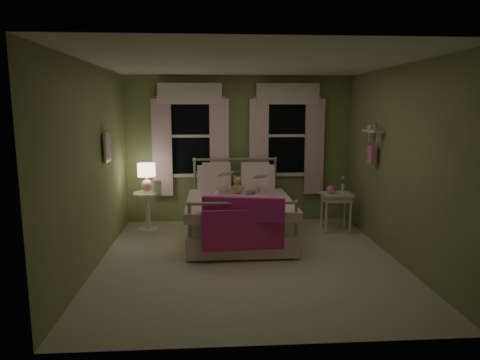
{
  "coord_description": "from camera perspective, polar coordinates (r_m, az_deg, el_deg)",
  "views": [
    {
      "loc": [
        -0.49,
        -5.5,
        2.05
      ],
      "look_at": [
        -0.08,
        0.64,
        1.0
      ],
      "focal_mm": 32.0,
      "sensor_mm": 36.0,
      "label": 1
    }
  ],
  "objects": [
    {
      "name": "bud_vase",
      "position": [
        7.29,
        13.58,
        -0.54
      ],
      "size": [
        0.06,
        0.06,
        0.28
      ],
      "color": "white",
      "rests_on": "nightstand_right"
    },
    {
      "name": "child_right",
      "position": [
        7.04,
        1.85,
        0.24
      ],
      "size": [
        0.39,
        0.36,
        0.65
      ],
      "primitive_type": "imported",
      "rotation": [
        0.0,
        0.0,
        2.7
      ],
      "color": "#F7D1DD",
      "rests_on": "bed"
    },
    {
      "name": "book_right",
      "position": [
        6.79,
        2.06,
        0.1
      ],
      "size": [
        0.22,
        0.15,
        0.26
      ],
      "primitive_type": "imported",
      "rotation": [
        1.22,
        0.0,
        0.21
      ],
      "color": "beige",
      "rests_on": "child_right"
    },
    {
      "name": "wall_shelf",
      "position": [
        6.67,
        17.21,
        4.73
      ],
      "size": [
        0.15,
        0.5,
        0.6
      ],
      "color": "white",
      "rests_on": "room_shell"
    },
    {
      "name": "framed_picture",
      "position": [
        6.3,
        -17.26,
        4.24
      ],
      "size": [
        0.03,
        0.32,
        0.42
      ],
      "color": "beige",
      "rests_on": "room_shell"
    },
    {
      "name": "nightstand_right",
      "position": [
        7.26,
        12.72,
        -2.48
      ],
      "size": [
        0.5,
        0.4,
        0.64
      ],
      "color": "white",
      "rests_on": "ground"
    },
    {
      "name": "book_nightstand",
      "position": [
        7.19,
        -11.58,
        -1.68
      ],
      "size": [
        0.22,
        0.26,
        0.02
      ],
      "primitive_type": "imported",
      "rotation": [
        0.0,
        0.0,
        -0.26
      ],
      "color": "beige",
      "rests_on": "nightstand_left"
    },
    {
      "name": "window_right",
      "position": [
        7.66,
        6.27,
        6.42
      ],
      "size": [
        1.34,
        0.13,
        1.96
      ],
      "color": "black",
      "rests_on": "room_shell"
    },
    {
      "name": "child_left",
      "position": [
        7.0,
        -2.71,
        0.73
      ],
      "size": [
        0.33,
        0.26,
        0.79
      ],
      "primitive_type": "imported",
      "rotation": [
        0.0,
        0.0,
        2.87
      ],
      "color": "#F7D1DD",
      "rests_on": "bed"
    },
    {
      "name": "table_lamp",
      "position": [
        7.23,
        -12.36,
        0.74
      ],
      "size": [
        0.29,
        0.29,
        0.46
      ],
      "color": "#EFA58D",
      "rests_on": "nightstand_left"
    },
    {
      "name": "teddy_bear",
      "position": [
        6.88,
        -0.34,
        -0.85
      ],
      "size": [
        0.23,
        0.18,
        0.31
      ],
      "color": "tan",
      "rests_on": "bed"
    },
    {
      "name": "book_left",
      "position": [
        6.75,
        -2.67,
        0.4
      ],
      "size": [
        0.22,
        0.17,
        0.26
      ],
      "primitive_type": "imported",
      "rotation": [
        1.22,
        0.0,
        0.31
      ],
      "color": "beige",
      "rests_on": "child_left"
    },
    {
      "name": "pink_toy",
      "position": [
        7.19,
        12.01,
        -1.28
      ],
      "size": [
        0.14,
        0.18,
        0.14
      ],
      "color": "pink",
      "rests_on": "nightstand_right"
    },
    {
      "name": "pink_throw",
      "position": [
        5.66,
        0.46,
        -5.05
      ],
      "size": [
        1.1,
        0.32,
        0.71
      ],
      "color": "#D12897",
      "rests_on": "bed"
    },
    {
      "name": "bed",
      "position": [
        6.71,
        -0.2,
        -4.69
      ],
      "size": [
        1.58,
        2.04,
        1.18
      ],
      "color": "white",
      "rests_on": "ground"
    },
    {
      "name": "room_shell",
      "position": [
        5.58,
        1.23,
        1.96
      ],
      "size": [
        4.2,
        4.2,
        4.2
      ],
      "color": "beige",
      "rests_on": "ground"
    },
    {
      "name": "window_left",
      "position": [
        7.55,
        -6.61,
        6.37
      ],
      "size": [
        1.34,
        0.13,
        1.96
      ],
      "color": "black",
      "rests_on": "room_shell"
    },
    {
      "name": "nightstand_left",
      "position": [
        7.33,
        -12.21,
        -3.39
      ],
      "size": [
        0.46,
        0.46,
        0.65
      ],
      "color": "white",
      "rests_on": "ground"
    }
  ]
}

